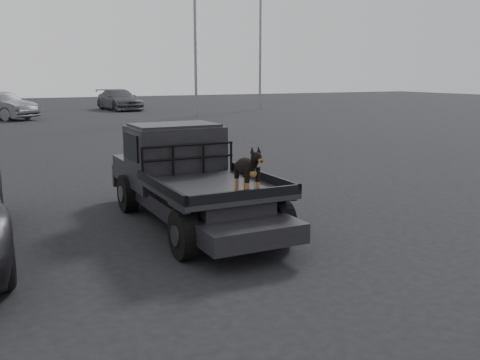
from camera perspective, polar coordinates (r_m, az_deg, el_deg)
name	(u,v)px	position (r m, az deg, el deg)	size (l,w,h in m)	color
ground	(208,249)	(8.65, -3.45, -7.36)	(120.00, 120.00, 0.00)	black
flatbed_ute	(193,200)	(9.92, -5.02, -2.18)	(2.00, 5.40, 0.92)	black
ute_cab	(175,146)	(10.63, -7.00, 3.61)	(1.72, 1.30, 0.88)	black
headache_rack	(188,160)	(9.96, -5.52, 2.17)	(1.80, 0.08, 0.55)	black
dog	(247,171)	(8.22, 0.75, 0.97)	(0.32, 0.60, 0.74)	black
distant_car_b	(119,100)	(43.08, -12.75, 8.36)	(2.24, 5.51, 1.60)	#45464A
floodlight_mid	(195,7)	(35.90, -4.86, 17.96)	(1.08, 0.28, 12.78)	slate
floodlight_far	(260,9)	(42.89, 2.20, 17.76)	(1.08, 0.28, 14.08)	slate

